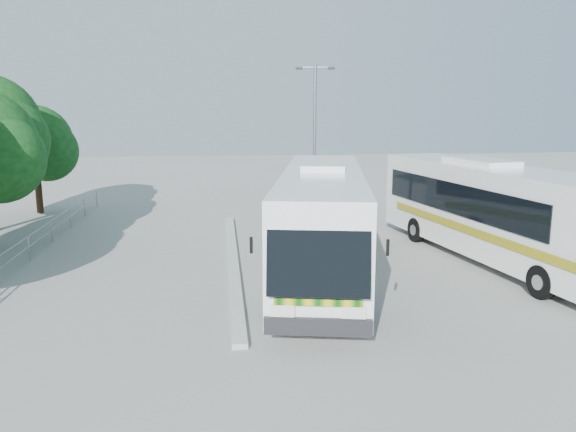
{
  "coord_description": "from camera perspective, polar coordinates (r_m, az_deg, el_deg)",
  "views": [
    {
      "loc": [
        -2.65,
        -18.75,
        5.76
      ],
      "look_at": [
        -0.24,
        1.5,
        1.81
      ],
      "focal_mm": 35.0,
      "sensor_mm": 36.0,
      "label": 1
    }
  ],
  "objects": [
    {
      "name": "kerb_divider",
      "position": [
        21.52,
        -5.64,
        -4.41
      ],
      "size": [
        0.4,
        16.0,
        0.15
      ],
      "primitive_type": "cube",
      "color": "#B2B2AD",
      "rests_on": "ground"
    },
    {
      "name": "tree_far_e",
      "position": [
        33.62,
        -24.24,
        6.82
      ],
      "size": [
        4.54,
        4.28,
        5.92
      ],
      "color": "#382314",
      "rests_on": "ground"
    },
    {
      "name": "coach_main",
      "position": [
        19.52,
        3.51,
        -0.21
      ],
      "size": [
        5.07,
        13.3,
        3.62
      ],
      "rotation": [
        0.0,
        0.0,
        -0.19
      ],
      "color": "white",
      "rests_on": "ground"
    },
    {
      "name": "ground",
      "position": [
        19.79,
        1.2,
        -5.96
      ],
      "size": [
        100.0,
        100.0,
        0.0
      ],
      "primitive_type": "plane",
      "color": "#969691",
      "rests_on": "ground"
    },
    {
      "name": "lamppost",
      "position": [
        28.22,
        2.72,
        8.09
      ],
      "size": [
        1.92,
        0.5,
        7.88
      ],
      "rotation": [
        0.0,
        0.0,
        -0.17
      ],
      "color": "gray",
      "rests_on": "ground"
    },
    {
      "name": "railing",
      "position": [
        24.43,
        -24.16,
        -1.87
      ],
      "size": [
        0.06,
        22.0,
        1.0
      ],
      "color": "gray",
      "rests_on": "ground"
    },
    {
      "name": "coach_adjacent",
      "position": [
        22.4,
        20.26,
        0.55
      ],
      "size": [
        4.69,
        13.23,
        3.6
      ],
      "rotation": [
        0.0,
        0.0,
        0.16
      ],
      "color": "silver",
      "rests_on": "ground"
    }
  ]
}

